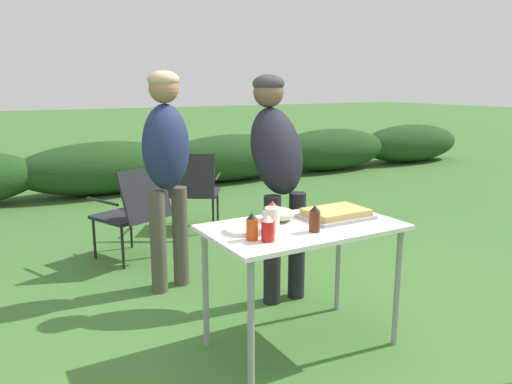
% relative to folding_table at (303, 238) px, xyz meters
% --- Properties ---
extents(ground_plane, '(60.00, 60.00, 0.00)m').
position_rel_folding_table_xyz_m(ground_plane, '(0.00, 0.00, -0.66)').
color(ground_plane, '#3D6B2D').
extents(shrub_hedge, '(14.40, 0.90, 0.74)m').
position_rel_folding_table_xyz_m(shrub_hedge, '(0.00, 4.83, -0.29)').
color(shrub_hedge, '#1E4219').
rests_on(shrub_hedge, ground).
extents(folding_table, '(1.10, 0.64, 0.74)m').
position_rel_folding_table_xyz_m(folding_table, '(0.00, 0.00, 0.00)').
color(folding_table, silver).
rests_on(folding_table, ground).
extents(food_tray, '(0.40, 0.29, 0.06)m').
position_rel_folding_table_xyz_m(food_tray, '(0.26, 0.03, 0.10)').
color(food_tray, '#9E9EA3').
rests_on(food_tray, folding_table).
extents(plate_stack, '(0.20, 0.20, 0.02)m').
position_rel_folding_table_xyz_m(plate_stack, '(-0.36, 0.05, 0.09)').
color(plate_stack, white).
rests_on(plate_stack, folding_table).
extents(mixing_bowl, '(0.19, 0.19, 0.08)m').
position_rel_folding_table_xyz_m(mixing_bowl, '(-0.07, 0.16, 0.12)').
color(mixing_bowl, '#ADBC99').
rests_on(mixing_bowl, folding_table).
extents(paper_cup_stack, '(0.08, 0.08, 0.14)m').
position_rel_folding_table_xyz_m(paper_cup_stack, '(-0.23, -0.04, 0.15)').
color(paper_cup_stack, white).
rests_on(paper_cup_stack, folding_table).
extents(ketchup_bottle, '(0.07, 0.07, 0.13)m').
position_rel_folding_table_xyz_m(ketchup_bottle, '(-0.32, -0.15, 0.14)').
color(ketchup_bottle, red).
rests_on(ketchup_bottle, folding_table).
extents(bbq_sauce_bottle, '(0.06, 0.06, 0.15)m').
position_rel_folding_table_xyz_m(bbq_sauce_bottle, '(-0.02, -0.13, 0.15)').
color(bbq_sauce_bottle, '#562314').
rests_on(bbq_sauce_bottle, folding_table).
extents(hot_sauce_bottle, '(0.06, 0.06, 0.14)m').
position_rel_folding_table_xyz_m(hot_sauce_bottle, '(-0.38, -0.09, 0.14)').
color(hot_sauce_bottle, '#CC4214').
rests_on(hot_sauce_bottle, folding_table).
extents(mustard_bottle, '(0.08, 0.08, 0.15)m').
position_rel_folding_table_xyz_m(mustard_bottle, '(-0.17, 0.06, 0.15)').
color(mustard_bottle, yellow).
rests_on(mustard_bottle, folding_table).
extents(standing_person_in_dark_puffer, '(0.38, 0.49, 1.59)m').
position_rel_folding_table_xyz_m(standing_person_in_dark_puffer, '(0.26, 0.70, 0.32)').
color(standing_person_in_dark_puffer, black).
rests_on(standing_person_in_dark_puffer, ground).
extents(standing_person_in_gray_fleece, '(0.43, 0.36, 1.61)m').
position_rel_folding_table_xyz_m(standing_person_in_gray_fleece, '(-0.37, 1.20, 0.33)').
color(standing_person_in_gray_fleece, '#4C473D').
rests_on(standing_person_in_gray_fleece, ground).
extents(camp_chair_green_behind_table, '(0.70, 0.74, 0.83)m').
position_rel_folding_table_xyz_m(camp_chair_green_behind_table, '(0.40, 2.52, -0.20)').
color(camp_chair_green_behind_table, '#232328').
rests_on(camp_chair_green_behind_table, ground).
extents(camp_chair_near_hedge, '(0.65, 0.72, 0.83)m').
position_rel_folding_table_xyz_m(camp_chair_near_hedge, '(-0.43, 1.92, -0.20)').
color(camp_chair_near_hedge, '#232328').
rests_on(camp_chair_near_hedge, ground).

